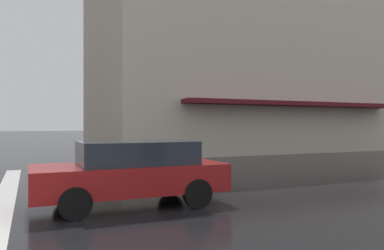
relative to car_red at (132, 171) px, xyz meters
The scene contains 2 objects.
haussmann_block_corner 22.70m from the car_red, 35.91° to the right, with size 15.52×20.64×18.24m.
car_red is the anchor object (origin of this frame).
Camera 1 is at (-5.53, -0.97, 1.77)m, focal length 34.81 mm.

